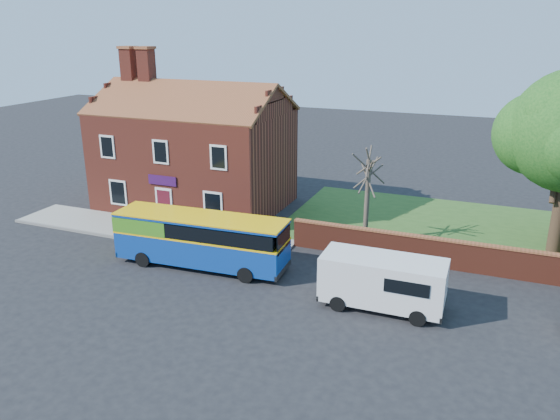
% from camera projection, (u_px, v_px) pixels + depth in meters
% --- Properties ---
extents(ground, '(120.00, 120.00, 0.00)m').
position_uv_depth(ground, '(204.00, 291.00, 25.81)').
color(ground, black).
rests_on(ground, ground).
extents(pavement, '(18.00, 3.50, 0.12)m').
position_uv_depth(pavement, '(150.00, 231.00, 33.32)').
color(pavement, gray).
rests_on(pavement, ground).
extents(kerb, '(18.00, 0.15, 0.14)m').
position_uv_depth(kerb, '(132.00, 240.00, 31.77)').
color(kerb, slate).
rests_on(kerb, ground).
extents(grass_strip, '(26.00, 12.00, 0.04)m').
position_uv_depth(grass_strip, '(502.00, 236.00, 32.63)').
color(grass_strip, '#426B28').
rests_on(grass_strip, ground).
extents(shop_building, '(12.30, 8.13, 10.50)m').
position_uv_depth(shop_building, '(195.00, 157.00, 37.30)').
color(shop_building, maroon).
rests_on(shop_building, ground).
extents(boundary_wall, '(22.00, 0.38, 1.60)m').
position_uv_depth(boundary_wall, '(502.00, 261.00, 27.11)').
color(boundary_wall, maroon).
rests_on(boundary_wall, ground).
extents(bus, '(9.16, 2.76, 2.76)m').
position_uv_depth(bus, '(196.00, 237.00, 28.15)').
color(bus, '#0D3994').
rests_on(bus, ground).
extents(van_near, '(5.41, 2.29, 2.37)m').
position_uv_depth(van_near, '(383.00, 280.00, 23.93)').
color(van_near, silver).
rests_on(van_near, ground).
extents(bare_tree, '(2.01, 2.39, 5.36)m').
position_uv_depth(bare_tree, '(367.00, 197.00, 30.84)').
color(bare_tree, '#4C4238').
rests_on(bare_tree, ground).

